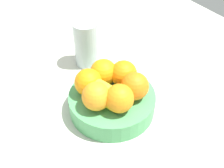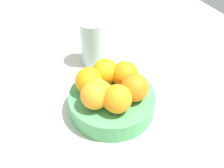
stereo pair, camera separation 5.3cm
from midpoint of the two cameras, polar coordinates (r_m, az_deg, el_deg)
ground_plane at (r=84.03cm, az=2.02°, el=-5.19°), size 180.00×140.00×3.00cm
fruit_bowl at (r=79.94cm, az=1.89°, el=-3.74°), size 24.47×24.47×5.80cm
orange_front_left at (r=78.65cm, az=4.61°, el=1.90°), size 7.66×7.66×7.66cm
orange_front_right at (r=79.24cm, az=0.40°, el=2.42°), size 7.66×7.66×7.66cm
orange_center at (r=76.40cm, az=-2.78°, el=0.58°), size 7.66×7.66×7.66cm
orange_back_left at (r=72.22cm, az=-1.44°, el=-2.37°), size 7.66×7.66×7.66cm
orange_back_right at (r=71.36cm, az=3.22°, el=-3.12°), size 7.66×7.66×7.66cm
orange_top_stack at (r=74.81cm, az=6.65°, el=-0.80°), size 7.66×7.66×7.66cm
banana_bunch at (r=74.98cm, az=-0.60°, el=-1.08°), size 18.15×9.19×6.20cm
thermos_tumbler at (r=94.45cm, az=-2.30°, el=8.39°), size 8.30×8.30×15.73cm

